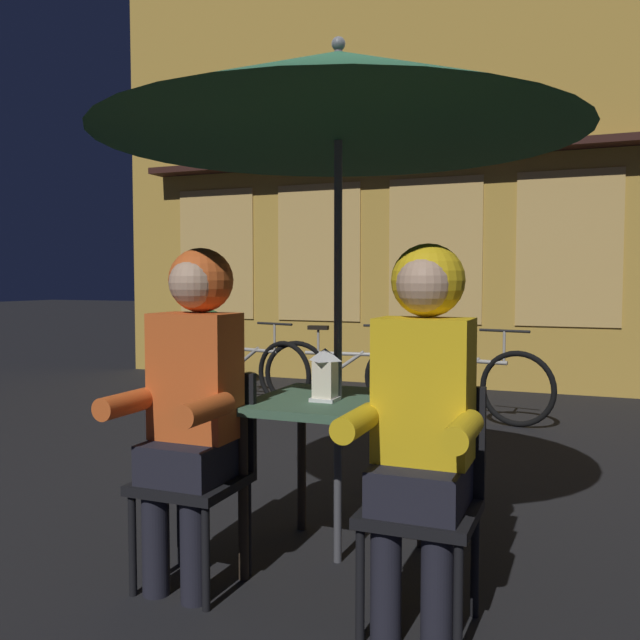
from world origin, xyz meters
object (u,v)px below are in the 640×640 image
at_px(cafe_table, 338,421).
at_px(chair_left, 201,464).
at_px(person_left_hooded, 192,382).
at_px(bicycle_third, 460,382).
at_px(lantern, 325,373).
at_px(person_right_hooded, 422,397).
at_px(patio_umbrella, 338,96).
at_px(bicycle_second, 346,374).
at_px(chair_right, 425,491).
at_px(potted_plant, 206,341).
at_px(bicycle_nearest, 246,368).

relative_size(cafe_table, chair_left, 0.85).
height_order(person_left_hooded, bicycle_third, person_left_hooded).
height_order(lantern, person_right_hooded, person_right_hooded).
xyz_separation_m(lantern, person_right_hooded, (0.51, -0.36, -0.01)).
height_order(patio_umbrella, bicycle_second, patio_umbrella).
relative_size(chair_right, bicycle_third, 0.52).
distance_m(cafe_table, person_right_hooded, 0.67).
height_order(cafe_table, potted_plant, potted_plant).
bearing_deg(bicycle_second, bicycle_third, -5.67).
height_order(person_left_hooded, bicycle_second, person_left_hooded).
bearing_deg(lantern, bicycle_nearest, 122.95).
height_order(chair_left, person_left_hooded, person_left_hooded).
distance_m(patio_umbrella, bicycle_third, 3.71).
height_order(chair_left, person_right_hooded, person_right_hooded).
height_order(cafe_table, chair_left, chair_left).
bearing_deg(chair_right, patio_umbrella, 142.45).
bearing_deg(cafe_table, person_left_hooded, -138.43).
height_order(lantern, chair_left, lantern).
relative_size(chair_right, bicycle_nearest, 0.53).
bearing_deg(person_right_hooded, bicycle_nearest, 125.83).
bearing_deg(chair_right, lantern, 149.80).
xyz_separation_m(cafe_table, chair_left, (-0.48, -0.37, -0.15)).
height_order(bicycle_nearest, bicycle_second, same).
xyz_separation_m(cafe_table, chair_right, (0.48, -0.37, -0.15)).
relative_size(lantern, person_left_hooded, 0.17).
distance_m(cafe_table, bicycle_third, 3.30).
bearing_deg(bicycle_third, chair_right, -81.78).
relative_size(bicycle_nearest, bicycle_third, 0.99).
bearing_deg(potted_plant, bicycle_second, -18.56).
height_order(person_right_hooded, potted_plant, person_right_hooded).
height_order(patio_umbrella, chair_left, patio_umbrella).
bearing_deg(lantern, chair_right, -30.20).
height_order(patio_umbrella, potted_plant, patio_umbrella).
distance_m(chair_left, person_left_hooded, 0.36).
bearing_deg(bicycle_third, potted_plant, 165.97).
distance_m(patio_umbrella, person_right_hooded, 1.37).
relative_size(chair_right, bicycle_second, 0.52).
bearing_deg(chair_left, cafe_table, 37.55).
xyz_separation_m(bicycle_third, potted_plant, (-3.11, 0.78, 0.20)).
bearing_deg(potted_plant, lantern, -52.93).
bearing_deg(chair_right, potted_plant, 129.36).
distance_m(bicycle_nearest, potted_plant, 1.11).
bearing_deg(chair_right, bicycle_second, 113.74).
height_order(chair_left, potted_plant, potted_plant).
bearing_deg(chair_left, chair_right, 0.00).
height_order(chair_left, chair_right, same).
bearing_deg(lantern, patio_umbrella, 64.62).
height_order(person_left_hooded, potted_plant, person_left_hooded).
relative_size(patio_umbrella, chair_right, 2.66).
height_order(chair_right, person_left_hooded, person_left_hooded).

